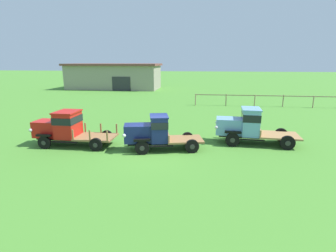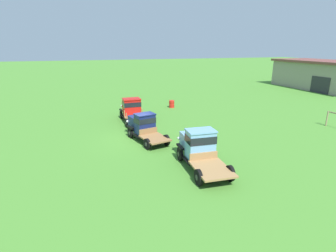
% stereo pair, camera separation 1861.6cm
% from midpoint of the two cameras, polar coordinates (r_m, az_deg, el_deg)
% --- Properties ---
extents(ground_plane, '(240.00, 240.00, 0.00)m').
position_cam_midpoint_polar(ground_plane, '(14.92, -40.03, -12.71)').
color(ground_plane, '#47842D').
extents(farm_shed, '(16.81, 7.86, 4.55)m').
position_cam_midpoint_polar(farm_shed, '(48.84, -22.33, 8.74)').
color(farm_shed, gray).
rests_on(farm_shed, ground).
extents(paddock_fence, '(16.45, 0.64, 1.34)m').
position_cam_midpoint_polar(paddock_fence, '(25.95, 6.36, 2.97)').
color(paddock_fence, '#997F60').
rests_on(paddock_fence, ground).
extents(vintage_truck_foreground_near, '(4.99, 1.97, 2.11)m').
position_cam_midpoint_polar(vintage_truck_foreground_near, '(19.18, -50.04, -5.61)').
color(vintage_truck_foreground_near, black).
rests_on(vintage_truck_foreground_near, ground).
extents(vintage_truck_second_in_line, '(4.74, 2.49, 2.03)m').
position_cam_midpoint_polar(vintage_truck_second_in_line, '(14.78, -38.81, -8.36)').
color(vintage_truck_second_in_line, black).
rests_on(vintage_truck_second_in_line, ground).
extents(vintage_truck_midrow_center, '(5.10, 2.20, 2.22)m').
position_cam_midpoint_polar(vintage_truck_midrow_center, '(13.21, -15.68, -7.63)').
color(vintage_truck_midrow_center, black).
rests_on(vintage_truck_midrow_center, ground).
extents(oil_drum_beside_row, '(0.62, 0.62, 0.82)m').
position_cam_midpoint_polar(oil_drum_beside_row, '(25.24, -44.34, -2.60)').
color(oil_drum_beside_row, red).
rests_on(oil_drum_beside_row, ground).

